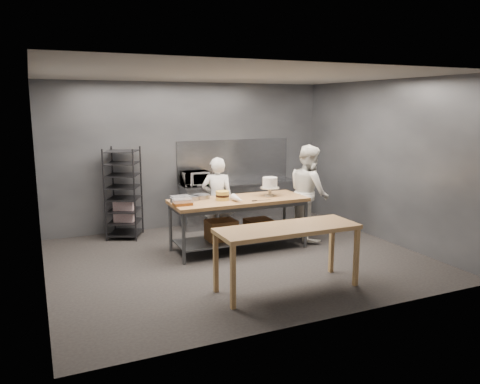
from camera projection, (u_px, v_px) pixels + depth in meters
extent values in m
plane|color=black|center=(238.00, 259.00, 7.86)|extent=(6.00, 6.00, 0.00)
cube|color=#4C4F54|center=(190.00, 155.00, 9.82)|extent=(6.00, 0.04, 3.00)
cube|color=brown|center=(239.00, 200.00, 8.21)|extent=(2.40, 0.90, 0.06)
cube|color=#47494C|center=(239.00, 238.00, 8.34)|extent=(2.25, 0.75, 0.03)
cylinder|color=#47494C|center=(184.00, 239.00, 7.49)|extent=(0.06, 0.06, 0.86)
cylinder|color=#47494C|center=(170.00, 227.00, 8.19)|extent=(0.06, 0.06, 0.86)
cylinder|color=#47494C|center=(306.00, 224.00, 8.40)|extent=(0.06, 0.06, 0.86)
cylinder|color=#47494C|center=(284.00, 215.00, 9.10)|extent=(0.06, 0.06, 0.86)
cube|color=brown|center=(221.00, 230.00, 8.19)|extent=(0.50, 0.40, 0.35)
cube|color=brown|center=(258.00, 227.00, 8.47)|extent=(0.45, 0.38, 0.30)
cube|color=brown|center=(288.00, 229.00, 6.42)|extent=(2.00, 0.70, 0.06)
cube|color=brown|center=(233.00, 277.00, 5.86)|extent=(0.06, 0.06, 0.84)
cube|color=brown|center=(216.00, 263.00, 6.39)|extent=(0.06, 0.06, 0.84)
cube|color=brown|center=(356.00, 257.00, 6.61)|extent=(0.06, 0.06, 0.84)
cube|color=brown|center=(332.00, 246.00, 7.15)|extent=(0.06, 0.06, 0.84)
cube|color=slate|center=(240.00, 183.00, 10.05)|extent=(2.60, 0.60, 0.04)
cube|color=slate|center=(240.00, 204.00, 10.13)|extent=(2.56, 0.56, 0.86)
cube|color=slate|center=(234.00, 160.00, 10.23)|extent=(2.60, 0.02, 0.90)
cube|color=black|center=(124.00, 193.00, 8.99)|extent=(0.82, 0.84, 1.75)
cube|color=silver|center=(124.00, 210.00, 9.05)|extent=(0.45, 0.38, 0.45)
imported|color=white|center=(217.00, 200.00, 8.75)|extent=(0.68, 0.58, 1.60)
imported|color=white|center=(309.00, 193.00, 8.86)|extent=(0.84, 0.99, 1.81)
imported|color=black|center=(195.00, 178.00, 9.62)|extent=(0.54, 0.37, 0.30)
cylinder|color=#C0B49A|center=(270.00, 195.00, 8.46)|extent=(0.20, 0.20, 0.02)
cylinder|color=#C0B49A|center=(270.00, 192.00, 8.45)|extent=(0.06, 0.06, 0.12)
cylinder|color=#C0B49A|center=(270.00, 188.00, 8.44)|extent=(0.34, 0.34, 0.02)
cylinder|color=silver|center=(270.00, 182.00, 8.42)|extent=(0.27, 0.27, 0.18)
cylinder|color=gold|center=(222.00, 198.00, 8.08)|extent=(0.23, 0.23, 0.06)
cylinder|color=black|center=(222.00, 196.00, 8.07)|extent=(0.23, 0.23, 0.04)
cylinder|color=gold|center=(222.00, 193.00, 8.07)|extent=(0.23, 0.23, 0.06)
cylinder|color=gray|center=(193.00, 198.00, 8.07)|extent=(0.23, 0.23, 0.07)
cylinder|color=gray|center=(202.00, 197.00, 8.21)|extent=(0.30, 0.30, 0.07)
cylinder|color=gray|center=(178.00, 200.00, 7.93)|extent=(0.25, 0.25, 0.07)
cone|color=silver|center=(238.00, 199.00, 7.89)|extent=(0.13, 0.38, 0.12)
cube|color=slate|center=(264.00, 200.00, 8.07)|extent=(0.28, 0.02, 0.00)
cube|color=black|center=(254.00, 201.00, 8.00)|extent=(0.09, 0.02, 0.02)
cube|color=#91531D|center=(183.00, 204.00, 7.67)|extent=(0.30, 0.20, 0.05)
cube|color=silver|center=(183.00, 201.00, 7.66)|extent=(0.31, 0.21, 0.06)
cube|color=#91531D|center=(181.00, 201.00, 7.91)|extent=(0.30, 0.20, 0.05)
cube|color=silver|center=(181.00, 198.00, 7.90)|extent=(0.31, 0.21, 0.06)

